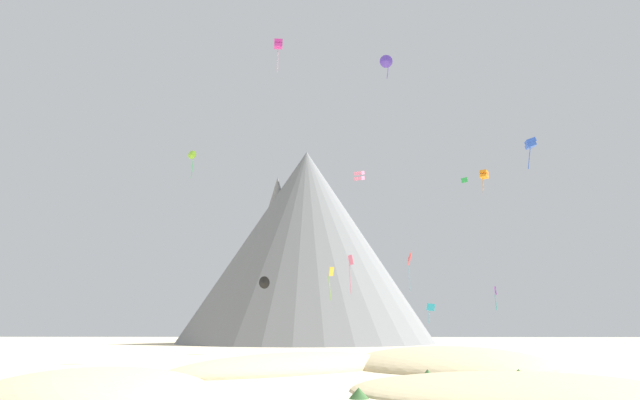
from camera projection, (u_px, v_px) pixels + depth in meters
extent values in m
plane|color=beige|center=(261.00, 398.00, 29.49)|extent=(400.00, 400.00, 0.00)
ellipsoid|color=#CCBA8E|center=(298.00, 371.00, 48.22)|extent=(23.94, 24.50, 3.04)
ellipsoid|color=#C6B284|center=(509.00, 390.00, 33.40)|extent=(22.97, 20.82, 1.82)
ellipsoid|color=#CCBA8E|center=(96.00, 396.00, 30.37)|extent=(12.30, 14.62, 2.88)
ellipsoid|color=#C6B284|center=(447.00, 366.00, 54.06)|extent=(19.05, 25.49, 3.65)
cone|color=#477238|center=(519.00, 375.00, 39.78)|extent=(2.42, 2.42, 0.74)
cone|color=#386633|center=(428.00, 376.00, 37.50)|extent=(1.61, 1.61, 0.89)
cone|color=#386633|center=(359.00, 393.00, 29.29)|extent=(1.24, 1.24, 0.56)
cone|color=#386633|center=(533.00, 368.00, 46.72)|extent=(3.46, 3.46, 0.69)
cone|color=slate|center=(306.00, 244.00, 139.53)|extent=(85.33, 85.33, 46.99)
cone|color=slate|center=(276.00, 257.00, 137.84)|extent=(31.55, 31.55, 40.18)
cube|color=#E5668C|center=(351.00, 260.00, 81.29)|extent=(0.85, 0.63, 1.47)
cylinder|color=#E5668C|center=(350.00, 279.00, 80.69)|extent=(0.27, 0.15, 4.15)
cube|color=pink|center=(359.00, 178.00, 53.40)|extent=(1.02, 1.05, 0.53)
cube|color=pink|center=(359.00, 173.00, 53.51)|extent=(1.02, 1.05, 0.53)
cone|color=black|center=(264.00, 283.00, 81.69)|extent=(1.80, 1.09, 1.79)
cube|color=#D1339E|center=(278.00, 46.00, 75.11)|extent=(1.20, 1.23, 0.56)
cube|color=#D1339E|center=(278.00, 42.00, 75.24)|extent=(1.20, 1.23, 0.56)
cylinder|color=pink|center=(278.00, 60.00, 74.67)|extent=(0.12, 0.48, 3.57)
cube|color=#33BCDB|center=(431.00, 307.00, 73.57)|extent=(1.12, 0.38, 1.04)
cylinder|color=#33BCDB|center=(429.00, 317.00, 73.30)|extent=(0.16, 0.10, 1.59)
cone|color=#5138B2|center=(386.00, 61.00, 72.53)|extent=(1.66, 0.79, 1.66)
cylinder|color=#5138B2|center=(388.00, 73.00, 72.17)|extent=(0.29, 0.20, 1.63)
cube|color=orange|center=(484.00, 176.00, 79.46)|extent=(1.35, 1.37, 0.59)
cube|color=orange|center=(484.00, 172.00, 79.58)|extent=(1.35, 1.37, 0.59)
cylinder|color=orange|center=(483.00, 186.00, 79.18)|extent=(0.12, 0.09, 2.20)
cone|color=red|center=(409.00, 258.00, 89.04)|extent=(1.32, 2.55, 2.43)
cylinder|color=#33BCDB|center=(409.00, 278.00, 88.35)|extent=(0.12, 0.65, 3.88)
cube|color=purple|center=(495.00, 291.00, 86.02)|extent=(0.14, 0.68, 1.29)
cylinder|color=teal|center=(496.00, 303.00, 85.64)|extent=(0.19, 0.08, 2.29)
cube|color=green|center=(464.00, 180.00, 90.06)|extent=(1.05, 0.34, 0.93)
cone|color=#8CD133|center=(192.00, 154.00, 81.13)|extent=(1.30, 0.62, 1.27)
cylinder|color=green|center=(192.00, 169.00, 80.67)|extent=(0.20, 0.25, 2.90)
cube|color=gold|center=(331.00, 271.00, 79.20)|extent=(0.77, 1.08, 1.32)
cylinder|color=#8CD133|center=(330.00, 288.00, 78.71)|extent=(0.40, 0.09, 3.31)
cube|color=blue|center=(531.00, 145.00, 65.71)|extent=(1.20, 1.11, 0.78)
cube|color=blue|center=(530.00, 142.00, 65.81)|extent=(1.20, 1.11, 0.78)
cylinder|color=blue|center=(529.00, 158.00, 65.39)|extent=(0.43, 0.32, 2.53)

